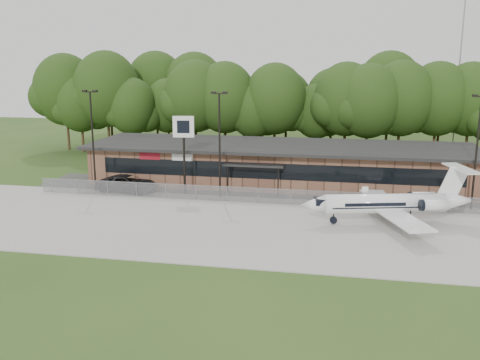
% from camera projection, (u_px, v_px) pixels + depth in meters
% --- Properties ---
extents(ground, '(160.00, 160.00, 0.00)m').
position_uv_depth(ground, '(237.00, 263.00, 35.26)').
color(ground, '#29491A').
rests_on(ground, ground).
extents(apron, '(64.00, 18.00, 0.08)m').
position_uv_depth(apron, '(256.00, 226.00, 42.91)').
color(apron, '#9E9B93').
rests_on(apron, ground).
extents(parking_lot, '(50.00, 9.00, 0.06)m').
position_uv_depth(parking_lot, '(275.00, 192.00, 53.92)').
color(parking_lot, '#383835').
rests_on(parking_lot, ground).
extents(terminal, '(41.00, 11.65, 4.30)m').
position_uv_depth(terminal, '(281.00, 163.00, 57.70)').
color(terminal, brown).
rests_on(terminal, ground).
extents(fence, '(46.00, 0.04, 1.52)m').
position_uv_depth(fence, '(269.00, 196.00, 49.45)').
color(fence, gray).
rests_on(fence, ground).
extents(treeline, '(72.00, 12.00, 15.00)m').
position_uv_depth(treeline, '(297.00, 101.00, 73.82)').
color(treeline, '#1B3210').
rests_on(treeline, ground).
extents(radio_mast, '(0.20, 0.20, 25.00)m').
position_uv_depth(radio_mast, '(460.00, 64.00, 74.33)').
color(radio_mast, gray).
rests_on(radio_mast, ground).
extents(light_pole_left, '(1.55, 0.30, 10.23)m').
position_uv_depth(light_pole_left, '(92.00, 133.00, 53.12)').
color(light_pole_left, black).
rests_on(light_pole_left, ground).
extents(light_pole_mid, '(1.55, 0.30, 10.23)m').
position_uv_depth(light_pole_mid, '(220.00, 137.00, 50.68)').
color(light_pole_mid, black).
rests_on(light_pole_mid, ground).
extents(light_pole_right, '(1.55, 0.30, 10.23)m').
position_uv_depth(light_pole_right, '(477.00, 144.00, 46.36)').
color(light_pole_right, black).
rests_on(light_pole_right, ground).
extents(business_jet, '(14.00, 12.58, 4.74)m').
position_uv_depth(business_jet, '(391.00, 204.00, 43.25)').
color(business_jet, white).
rests_on(business_jet, ground).
extents(suv, '(6.35, 3.45, 1.69)m').
position_uv_depth(suv, '(128.00, 184.00, 54.14)').
color(suv, '#2E2E30').
rests_on(suv, ground).
extents(pole_sign, '(2.06, 0.53, 7.84)m').
position_uv_depth(pole_sign, '(184.00, 135.00, 51.64)').
color(pole_sign, black).
rests_on(pole_sign, ground).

